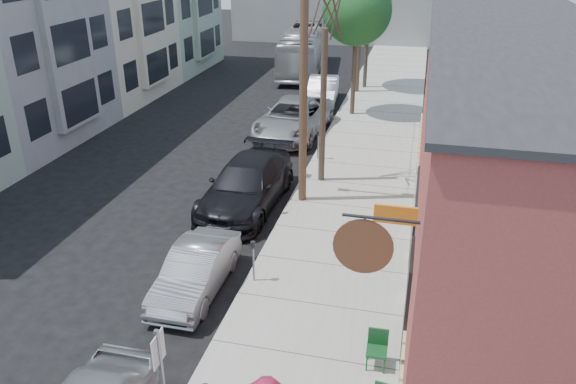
% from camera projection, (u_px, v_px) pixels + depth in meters
% --- Properties ---
extents(ground, '(120.00, 120.00, 0.00)m').
position_uv_depth(ground, '(170.00, 287.00, 15.69)').
color(ground, black).
extents(sidewalk, '(4.50, 58.00, 0.15)m').
position_uv_depth(sidewalk, '(366.00, 158.00, 24.47)').
color(sidewalk, '#A9A99D').
rests_on(sidewalk, ground).
extents(cafe_building, '(6.60, 20.20, 6.61)m').
position_uv_depth(cafe_building, '(508.00, 143.00, 16.81)').
color(cafe_building, '#A0413B').
rests_on(cafe_building, ground).
extents(apartment_row, '(6.30, 32.00, 9.00)m').
position_uv_depth(apartment_row, '(62.00, 30.00, 28.67)').
color(apartment_row, '#9CB599').
rests_on(apartment_row, ground).
extents(sign_post, '(0.07, 0.45, 2.80)m').
position_uv_depth(sign_post, '(162.00, 381.00, 9.89)').
color(sign_post, slate).
rests_on(sign_post, sidewalk).
extents(parking_meter_near, '(0.14, 0.14, 1.24)m').
position_uv_depth(parking_meter_near, '(253.00, 255.00, 15.41)').
color(parking_meter_near, slate).
rests_on(parking_meter_near, sidewalk).
extents(parking_meter_far, '(0.14, 0.14, 1.24)m').
position_uv_depth(parking_meter_far, '(318.00, 140.00, 23.88)').
color(parking_meter_far, slate).
rests_on(parking_meter_far, sidewalk).
extents(utility_pole_near, '(3.57, 0.28, 10.00)m').
position_uv_depth(utility_pole_near, '(302.00, 54.00, 18.36)').
color(utility_pole_near, '#503A28').
rests_on(utility_pole_near, sidewalk).
extents(utility_pole_far, '(1.80, 0.28, 10.00)m').
position_uv_depth(utility_pole_far, '(361.00, 3.00, 32.38)').
color(utility_pole_far, '#503A28').
rests_on(utility_pole_far, sidewalk).
extents(tree_bare, '(0.24, 0.24, 5.82)m').
position_uv_depth(tree_bare, '(323.00, 108.00, 20.96)').
color(tree_bare, '#44392C').
rests_on(tree_bare, sidewalk).
extents(tree_leafy_mid, '(3.50, 3.50, 7.10)m').
position_uv_depth(tree_leafy_mid, '(357.00, 11.00, 28.05)').
color(tree_leafy_mid, '#44392C').
rests_on(tree_leafy_mid, sidewalk).
extents(patio_chair_a, '(0.51, 0.51, 0.88)m').
position_uv_depth(patio_chair_a, '(377.00, 351.00, 12.44)').
color(patio_chair_a, '#144721').
rests_on(patio_chair_a, sidewalk).
extents(car_1, '(1.38, 3.93, 1.29)m').
position_uv_depth(car_1, '(196.00, 271.00, 15.29)').
color(car_1, '#97989E').
rests_on(car_1, ground).
extents(car_2, '(2.57, 5.86, 1.68)m').
position_uv_depth(car_2, '(247.00, 185.00, 20.04)').
color(car_2, black).
rests_on(car_2, ground).
extents(car_3, '(3.25, 6.31, 1.70)m').
position_uv_depth(car_3, '(293.00, 118.00, 27.23)').
color(car_3, '#919597').
rests_on(car_3, ground).
extents(car_4, '(2.00, 4.68, 1.50)m').
position_uv_depth(car_4, '(323.00, 91.00, 32.34)').
color(car_4, '#A7ABAF').
rests_on(car_4, ground).
extents(bus, '(3.58, 10.82, 2.96)m').
position_uv_depth(bus, '(303.00, 50.00, 39.58)').
color(bus, silver).
rests_on(bus, ground).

